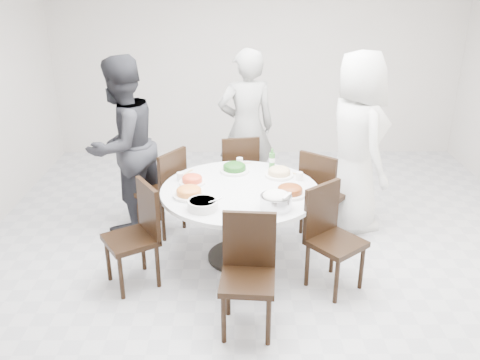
{
  "coord_description": "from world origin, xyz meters",
  "views": [
    {
      "loc": [
        -0.31,
        -4.49,
        2.69
      ],
      "look_at": [
        -0.28,
        -0.07,
        0.82
      ],
      "focal_mm": 38.0,
      "sensor_mm": 36.0,
      "label": 1
    }
  ],
  "objects_px": {
    "chair_n": "(238,172)",
    "diner_right": "(356,143)",
    "chair_nw": "(160,190)",
    "chair_ne": "(325,192)",
    "diner_left": "(123,145)",
    "soup_bowl": "(203,205)",
    "dining_table": "(240,224)",
    "beverage_bottle": "(272,159)",
    "chair_sw": "(130,238)",
    "diner_middle": "(246,128)",
    "rice_bowl": "(276,202)",
    "chair_s": "(248,278)",
    "chair_se": "(336,241)"
  },
  "relations": [
    {
      "from": "soup_bowl",
      "to": "diner_left",
      "type": "bearing_deg",
      "value": 128.61
    },
    {
      "from": "chair_ne",
      "to": "diner_middle",
      "type": "relative_size",
      "value": 0.51
    },
    {
      "from": "chair_nw",
      "to": "chair_ne",
      "type": "bearing_deg",
      "value": 121.16
    },
    {
      "from": "soup_bowl",
      "to": "beverage_bottle",
      "type": "relative_size",
      "value": 1.24
    },
    {
      "from": "chair_n",
      "to": "chair_se",
      "type": "relative_size",
      "value": 1.0
    },
    {
      "from": "diner_middle",
      "to": "dining_table",
      "type": "bearing_deg",
      "value": 74.15
    },
    {
      "from": "chair_n",
      "to": "diner_right",
      "type": "height_order",
      "value": "diner_right"
    },
    {
      "from": "chair_sw",
      "to": "soup_bowl",
      "type": "xyz_separation_m",
      "value": [
        0.65,
        0.01,
        0.32
      ]
    },
    {
      "from": "diner_middle",
      "to": "soup_bowl",
      "type": "relative_size",
      "value": 7.1
    },
    {
      "from": "beverage_bottle",
      "to": "rice_bowl",
      "type": "bearing_deg",
      "value": -91.67
    },
    {
      "from": "chair_ne",
      "to": "diner_middle",
      "type": "distance_m",
      "value": 1.25
    },
    {
      "from": "diner_right",
      "to": "diner_left",
      "type": "distance_m",
      "value": 2.47
    },
    {
      "from": "chair_n",
      "to": "diner_right",
      "type": "distance_m",
      "value": 1.4
    },
    {
      "from": "chair_se",
      "to": "beverage_bottle",
      "type": "height_order",
      "value": "beverage_bottle"
    },
    {
      "from": "chair_s",
      "to": "soup_bowl",
      "type": "height_order",
      "value": "chair_s"
    },
    {
      "from": "chair_nw",
      "to": "diner_right",
      "type": "distance_m",
      "value": 2.14
    },
    {
      "from": "diner_right",
      "to": "diner_middle",
      "type": "height_order",
      "value": "diner_right"
    },
    {
      "from": "chair_se",
      "to": "diner_middle",
      "type": "relative_size",
      "value": 0.51
    },
    {
      "from": "chair_sw",
      "to": "diner_left",
      "type": "xyz_separation_m",
      "value": [
        -0.26,
        1.15,
        0.47
      ]
    },
    {
      "from": "chair_sw",
      "to": "soup_bowl",
      "type": "height_order",
      "value": "chair_sw"
    },
    {
      "from": "dining_table",
      "to": "diner_middle",
      "type": "xyz_separation_m",
      "value": [
        0.09,
        1.37,
        0.55
      ]
    },
    {
      "from": "dining_table",
      "to": "chair_sw",
      "type": "bearing_deg",
      "value": -155.95
    },
    {
      "from": "diner_middle",
      "to": "chair_ne",
      "type": "bearing_deg",
      "value": 122.31
    },
    {
      "from": "chair_n",
      "to": "chair_sw",
      "type": "distance_m",
      "value": 1.81
    },
    {
      "from": "diner_right",
      "to": "diner_middle",
      "type": "bearing_deg",
      "value": 44.87
    },
    {
      "from": "dining_table",
      "to": "diner_middle",
      "type": "relative_size",
      "value": 0.81
    },
    {
      "from": "chair_n",
      "to": "rice_bowl",
      "type": "xyz_separation_m",
      "value": [
        0.33,
        -1.52,
        0.33
      ]
    },
    {
      "from": "rice_bowl",
      "to": "chair_s",
      "type": "bearing_deg",
      "value": -111.14
    },
    {
      "from": "dining_table",
      "to": "rice_bowl",
      "type": "height_order",
      "value": "rice_bowl"
    },
    {
      "from": "soup_bowl",
      "to": "dining_table",
      "type": "bearing_deg",
      "value": 52.39
    },
    {
      "from": "beverage_bottle",
      "to": "diner_middle",
      "type": "bearing_deg",
      "value": 106.55
    },
    {
      "from": "chair_ne",
      "to": "chair_se",
      "type": "relative_size",
      "value": 1.0
    },
    {
      "from": "diner_left",
      "to": "rice_bowl",
      "type": "xyz_separation_m",
      "value": [
        1.54,
        -1.13,
        -0.13
      ]
    },
    {
      "from": "chair_nw",
      "to": "soup_bowl",
      "type": "height_order",
      "value": "chair_nw"
    },
    {
      "from": "chair_sw",
      "to": "diner_right",
      "type": "distance_m",
      "value": 2.53
    },
    {
      "from": "chair_sw",
      "to": "rice_bowl",
      "type": "xyz_separation_m",
      "value": [
        1.28,
        0.02,
        0.33
      ]
    },
    {
      "from": "chair_s",
      "to": "diner_left",
      "type": "relative_size",
      "value": 0.51
    },
    {
      "from": "diner_middle",
      "to": "rice_bowl",
      "type": "height_order",
      "value": "diner_middle"
    },
    {
      "from": "chair_sw",
      "to": "diner_middle",
      "type": "height_order",
      "value": "diner_middle"
    },
    {
      "from": "chair_se",
      "to": "diner_middle",
      "type": "bearing_deg",
      "value": 72.79
    },
    {
      "from": "chair_se",
      "to": "soup_bowl",
      "type": "xyz_separation_m",
      "value": [
        -1.16,
        0.08,
        0.32
      ]
    },
    {
      "from": "rice_bowl",
      "to": "beverage_bottle",
      "type": "relative_size",
      "value": 1.3
    },
    {
      "from": "chair_ne",
      "to": "chair_sw",
      "type": "distance_m",
      "value": 2.11
    },
    {
      "from": "chair_sw",
      "to": "chair_s",
      "type": "bearing_deg",
      "value": 26.05
    },
    {
      "from": "rice_bowl",
      "to": "soup_bowl",
      "type": "bearing_deg",
      "value": -179.27
    },
    {
      "from": "diner_right",
      "to": "beverage_bottle",
      "type": "xyz_separation_m",
      "value": [
        -0.9,
        -0.18,
        -0.11
      ]
    },
    {
      "from": "diner_left",
      "to": "beverage_bottle",
      "type": "height_order",
      "value": "diner_left"
    },
    {
      "from": "diner_left",
      "to": "beverage_bottle",
      "type": "relative_size",
      "value": 8.88
    },
    {
      "from": "chair_ne",
      "to": "chair_sw",
      "type": "xyz_separation_m",
      "value": [
        -1.88,
        -0.97,
        0.0
      ]
    },
    {
      "from": "chair_s",
      "to": "diner_left",
      "type": "xyz_separation_m",
      "value": [
        -1.28,
        1.79,
        0.47
      ]
    }
  ]
}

